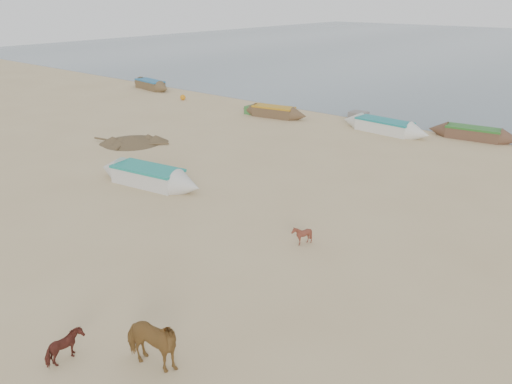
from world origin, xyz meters
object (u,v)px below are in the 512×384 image
at_px(calf_front, 302,235).
at_px(calf_right, 66,348).
at_px(cow_adult, 151,344).
at_px(near_canoe, 148,176).

relative_size(calf_front, calf_right, 0.91).
xyz_separation_m(cow_adult, calf_right, (-1.84, -1.23, -0.32)).
bearing_deg(near_canoe, cow_adult, -48.08).
relative_size(cow_adult, calf_right, 2.09).
distance_m(calf_right, near_canoe, 12.59).
bearing_deg(cow_adult, calf_right, 109.41).
distance_m(cow_adult, calf_front, 7.83).
bearing_deg(calf_front, calf_right, -29.16).
height_order(calf_front, near_canoe, near_canoe).
xyz_separation_m(cow_adult, near_canoe, (-10.25, 8.14, -0.29)).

